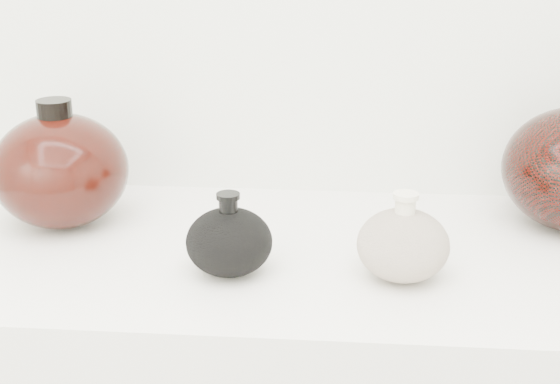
{
  "coord_description": "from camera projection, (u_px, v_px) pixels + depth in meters",
  "views": [
    {
      "loc": [
        0.09,
        -0.08,
        1.37
      ],
      "look_at": [
        0.01,
        0.92,
        1.0
      ],
      "focal_mm": 50.0,
      "sensor_mm": 36.0,
      "label": 1
    }
  ],
  "objects": [
    {
      "name": "left_round_pot",
      "position": [
        60.0,
        170.0,
        1.19
      ],
      "size": [
        0.23,
        0.23,
        0.2
      ],
      "color": "black",
      "rests_on": "display_counter"
    },
    {
      "name": "room",
      "position": [
        141.0,
        60.0,
        0.36
      ],
      "size": [
        3.04,
        2.42,
        2.64
      ],
      "color": "slate",
      "rests_on": "ground"
    },
    {
      "name": "black_gourd_vase",
      "position": [
        229.0,
        241.0,
        1.04
      ],
      "size": [
        0.12,
        0.12,
        0.11
      ],
      "color": "black",
      "rests_on": "display_counter"
    },
    {
      "name": "cream_gourd_vase",
      "position": [
        403.0,
        244.0,
        1.02
      ],
      "size": [
        0.16,
        0.16,
        0.12
      ],
      "color": "beige",
      "rests_on": "display_counter"
    }
  ]
}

